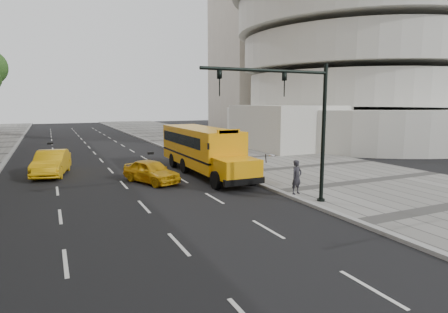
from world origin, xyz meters
name	(u,v)px	position (x,y,z in m)	size (l,w,h in m)	color
ground	(141,183)	(0.00, 0.00, 0.00)	(140.00, 140.00, 0.00)	black
sidewalk_museum	(307,167)	(12.00, 0.00, 0.07)	(12.00, 140.00, 0.15)	gray
curb_museum	(233,174)	(6.00, 0.00, 0.07)	(0.30, 140.00, 0.15)	gray
guggenheim	(330,34)	(29.37, 18.51, 13.58)	(33.20, 42.20, 35.00)	silver
school_bus	(202,147)	(4.50, 1.67, 1.76)	(2.96, 11.56, 3.19)	orange
taxi_near	(151,171)	(0.60, -0.05, 0.68)	(1.61, 4.00, 1.36)	gold
taxi_far	(51,163)	(-4.70, 4.89, 0.81)	(1.71, 4.90, 1.62)	gold
pedestrian	(297,177)	(6.36, -6.46, 1.01)	(0.63, 0.41, 1.72)	#27252B
traffic_signal	(298,117)	(5.19, -8.05, 4.09)	(6.18, 0.36, 6.40)	black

